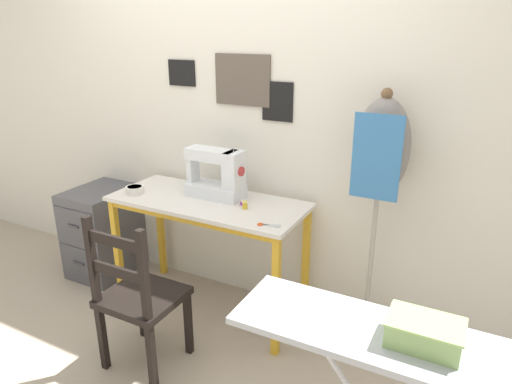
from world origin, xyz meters
The scene contains 13 objects.
ground_plane centered at (0.00, 0.00, 0.00)m, with size 14.00×14.00×0.00m, color tan.
wall_back centered at (0.00, 0.59, 1.28)m, with size 10.00×0.07×2.55m.
sewing_table centered at (0.00, 0.25, 0.68)m, with size 1.24×0.53×0.78m.
sewing_machine centered at (0.03, 0.34, 0.92)m, with size 0.38×0.17×0.33m.
fabric_bowl centered at (-0.48, 0.15, 0.80)m, with size 0.12×0.12×0.05m.
scissors centered at (0.49, 0.08, 0.78)m, with size 0.13×0.06×0.01m.
thread_spool_near_machine centered at (0.23, 0.28, 0.79)m, with size 0.03×0.03×0.03m.
thread_spool_mid_table centered at (0.28, 0.24, 0.80)m, with size 0.04×0.04×0.04m.
wooden_chair centered at (-0.04, -0.37, 0.42)m, with size 0.40×0.38×0.91m.
filing_cabinet centered at (-0.99, 0.31, 0.33)m, with size 0.39×0.52×0.66m.
dress_form centered at (1.00, 0.42, 1.08)m, with size 0.32×0.32×1.50m.
ironing_board centered at (1.34, -0.68, 0.82)m, with size 1.09×0.32×0.87m.
storage_box centered at (1.41, -0.68, 0.91)m, with size 0.23×0.15×0.09m.
Camera 1 is at (1.49, -1.94, 1.79)m, focal length 32.00 mm.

